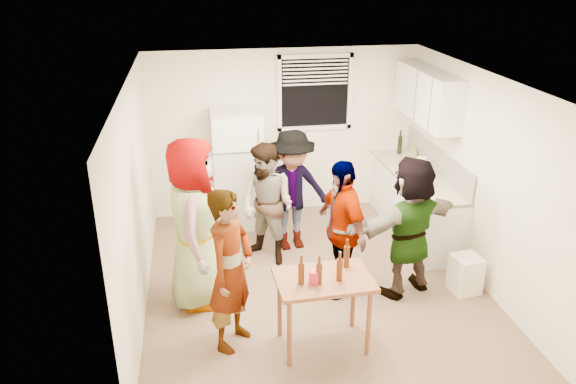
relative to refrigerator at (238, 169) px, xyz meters
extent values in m
cube|color=white|center=(0.00, 0.00, 0.00)|extent=(0.70, 0.70, 1.70)
cube|color=white|center=(2.45, -0.73, -0.42)|extent=(0.60, 2.20, 0.86)
cube|color=beige|center=(2.45, -0.73, 0.03)|extent=(0.64, 2.22, 0.04)
cube|color=beige|center=(2.74, -0.73, 0.23)|extent=(0.03, 2.20, 0.36)
cube|color=white|center=(2.58, -0.53, 1.10)|extent=(0.34, 1.60, 0.70)
cylinder|color=white|center=(2.43, -0.89, 0.05)|extent=(0.13, 0.13, 0.29)
cylinder|color=black|center=(2.50, 0.13, 0.05)|extent=(0.07, 0.07, 0.27)
cylinder|color=#47230C|center=(2.35, -1.29, 0.05)|extent=(0.06, 0.06, 0.24)
cylinder|color=#1236A5|center=(2.19, -1.39, 0.05)|extent=(0.09, 0.09, 0.12)
cube|color=gold|center=(2.67, -0.04, 0.12)|extent=(0.02, 0.16, 0.13)
cube|color=white|center=(2.48, -2.33, -0.60)|extent=(0.35, 0.35, 0.46)
cylinder|color=#47230C|center=(0.51, -3.12, -0.05)|extent=(0.06, 0.06, 0.22)
cylinder|color=#C82042|center=(0.47, -3.11, -0.05)|extent=(0.10, 0.10, 0.13)
imported|color=#9C9C9C|center=(-0.64, -2.00, -0.85)|extent=(2.08, 1.19, 0.63)
imported|color=#141933|center=(-0.31, -2.83, -0.85)|extent=(1.76, 1.48, 0.41)
imported|color=#4E3526|center=(0.27, -1.21, -0.85)|extent=(1.67, 1.68, 0.60)
imported|color=#424247|center=(0.65, -0.89, -0.85)|extent=(1.28, 1.79, 0.62)
imported|color=black|center=(1.01, -2.06, -0.85)|extent=(1.84, 1.35, 0.40)
imported|color=#C66144|center=(1.78, -2.20, -0.85)|extent=(2.07, 2.14, 0.50)
camera|label=1|loc=(-0.55, -7.63, 2.86)|focal=35.00mm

